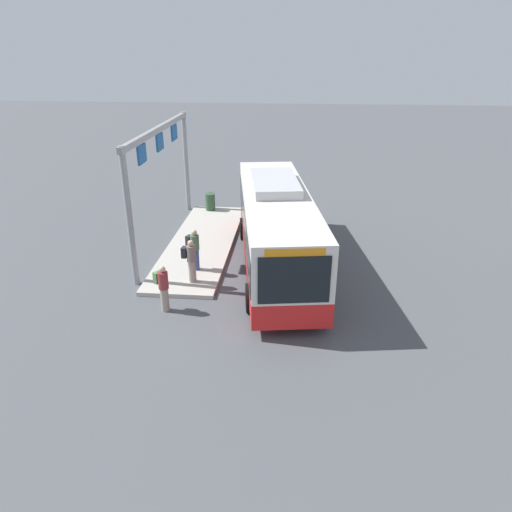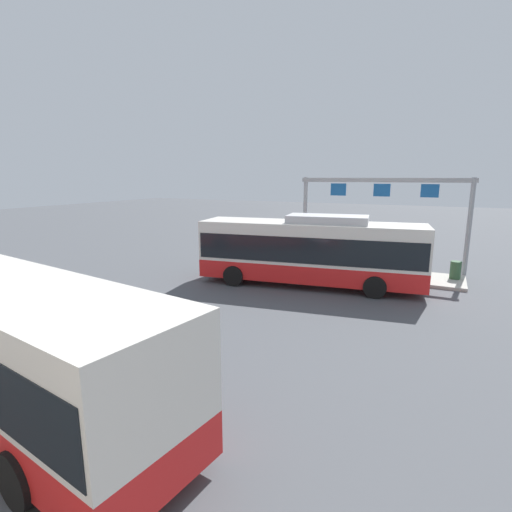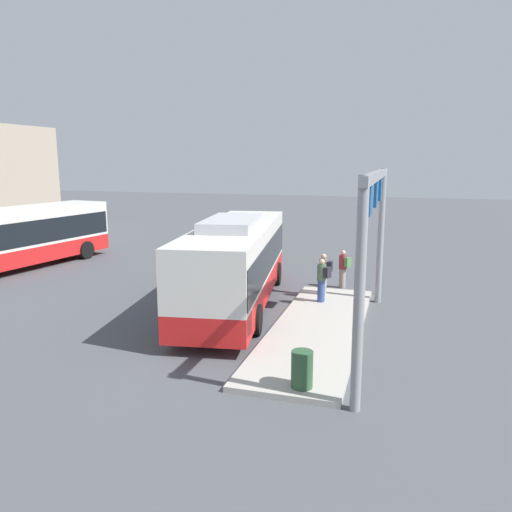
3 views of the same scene
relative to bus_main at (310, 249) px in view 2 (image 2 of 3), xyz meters
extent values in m
plane|color=#4C4F54|center=(0.01, 0.00, -1.81)|extent=(120.00, 120.00, 0.00)
cube|color=#B2ADA3|center=(-1.97, -3.45, -1.73)|extent=(10.00, 2.80, 0.16)
cube|color=red|center=(0.01, 0.00, -1.04)|extent=(10.85, 4.05, 0.85)
cube|color=silver|center=(0.01, 0.00, 0.34)|extent=(10.85, 4.05, 1.90)
cube|color=black|center=(0.01, 0.00, 0.14)|extent=(10.64, 4.06, 1.20)
cube|color=black|center=(5.26, 0.79, 0.24)|extent=(0.36, 2.11, 1.50)
cube|color=#B7B7BC|center=(-0.78, -0.12, 1.47)|extent=(3.93, 2.28, 0.36)
cube|color=orange|center=(5.19, 0.78, 1.09)|extent=(0.38, 1.75, 0.28)
cylinder|color=black|center=(3.28, 1.71, -1.31)|extent=(1.03, 0.45, 1.00)
cylinder|color=black|center=(3.64, -0.66, -1.31)|extent=(1.03, 0.45, 1.00)
cylinder|color=black|center=(-3.24, 0.73, -1.31)|extent=(1.03, 0.45, 1.00)
cylinder|color=black|center=(-2.88, -1.65, -1.31)|extent=(1.03, 0.45, 1.00)
cube|color=red|center=(2.95, 12.83, -1.04)|extent=(10.87, 3.99, 0.85)
cube|color=black|center=(2.95, 12.83, 0.14)|extent=(10.67, 4.00, 1.20)
cylinder|color=black|center=(0.04, 14.46, -1.31)|extent=(1.03, 0.44, 1.00)
cylinder|color=black|center=(-0.30, 12.08, -1.31)|extent=(1.03, 0.44, 1.00)
cylinder|color=gray|center=(1.99, -3.00, -1.23)|extent=(0.30, 0.30, 0.85)
cylinder|color=slate|center=(1.99, -3.00, -0.50)|extent=(0.37, 0.37, 0.60)
sphere|color=tan|center=(1.99, -3.00, -0.09)|extent=(0.22, 0.22, 0.22)
cube|color=#26262D|center=(1.96, -3.26, -0.47)|extent=(0.30, 0.21, 0.40)
cylinder|color=gray|center=(3.89, -3.54, -1.39)|extent=(0.39, 0.39, 0.85)
cylinder|color=maroon|center=(3.89, -3.54, -0.66)|extent=(0.47, 0.47, 0.60)
sphere|color=tan|center=(3.89, -3.54, -0.25)|extent=(0.22, 0.22, 0.22)
cube|color=#4C8447|center=(3.75, -3.76, -0.63)|extent=(0.33, 0.30, 0.40)
cylinder|color=#334C8C|center=(0.93, -3.10, -1.23)|extent=(0.37, 0.37, 0.85)
cylinder|color=#476B4C|center=(0.93, -3.10, -0.50)|extent=(0.45, 0.45, 0.60)
sphere|color=tan|center=(0.93, -3.10, -0.09)|extent=(0.22, 0.22, 0.22)
cube|color=#26262D|center=(0.82, -3.34, -0.47)|extent=(0.33, 0.28, 0.40)
cylinder|color=gray|center=(-6.89, -5.16, 0.79)|extent=(0.24, 0.24, 5.20)
cylinder|color=gray|center=(2.05, -5.16, 0.79)|extent=(0.24, 0.24, 5.20)
cube|color=gray|center=(-2.42, -5.16, 3.24)|extent=(9.34, 0.20, 0.24)
cube|color=#144C8C|center=(-4.88, -5.16, 2.69)|extent=(0.90, 0.08, 0.70)
cube|color=#144C8C|center=(-2.42, -5.16, 2.69)|extent=(0.90, 0.08, 0.70)
cube|color=#144C8C|center=(0.04, -5.16, 2.69)|extent=(0.90, 0.08, 0.70)
cylinder|color=#2D5133|center=(-6.44, -3.86, -1.20)|extent=(0.52, 0.52, 0.90)
camera|label=1|loc=(17.39, 0.79, 6.42)|focal=32.88mm
camera|label=2|loc=(-5.70, 17.54, 3.41)|focal=27.01mm
camera|label=3|loc=(-17.29, -5.99, 3.67)|focal=34.74mm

